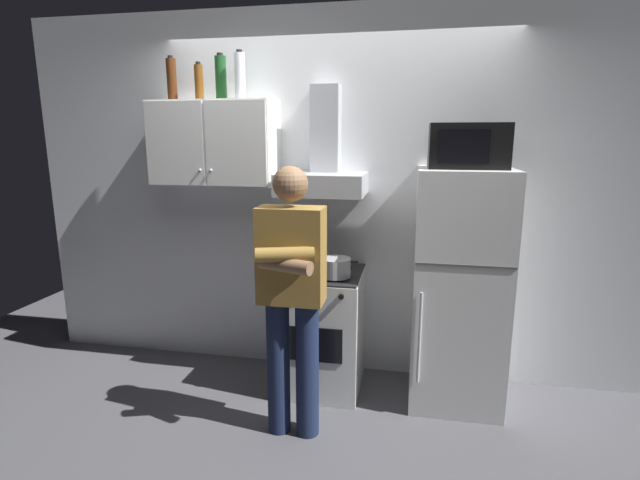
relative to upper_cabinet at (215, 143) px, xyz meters
The scene contains 13 objects.
ground_plane 1.98m from the upper_cabinet, 23.77° to the right, with size 7.00×7.00×0.00m, color #4C4C51.
back_wall_tiled 0.97m from the upper_cabinet, 14.86° to the left, with size 4.80×0.10×2.70m, color white.
upper_cabinet is the anchor object (origin of this frame).
stove_oven 1.55m from the upper_cabinet, ahead, with size 0.60×0.62×0.87m.
range_hood 0.81m from the upper_cabinet, ahead, with size 0.60×0.44×0.75m.
refrigerator 2.00m from the upper_cabinet, ahead, with size 0.60×0.62×1.60m.
microwave 1.75m from the upper_cabinet, ahead, with size 0.48×0.37×0.28m.
person_standing 1.35m from the upper_cabinet, 44.26° to the right, with size 0.38×0.33×1.64m.
cooking_pot 1.26m from the upper_cabinet, 14.73° to the right, with size 0.31×0.21×0.13m.
bottle_wine_green 0.46m from the upper_cabinet, 22.55° to the left, with size 0.08×0.08×0.32m.
bottle_vodka_clear 0.51m from the upper_cabinet, ahead, with size 0.07×0.07×0.33m.
bottle_rum_dark 0.55m from the upper_cabinet, behind, with size 0.07×0.07×0.31m.
bottle_beer_brown 0.43m from the upper_cabinet, behind, with size 0.06×0.06×0.26m.
Camera 1 is at (0.57, -2.92, 1.79)m, focal length 26.67 mm.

